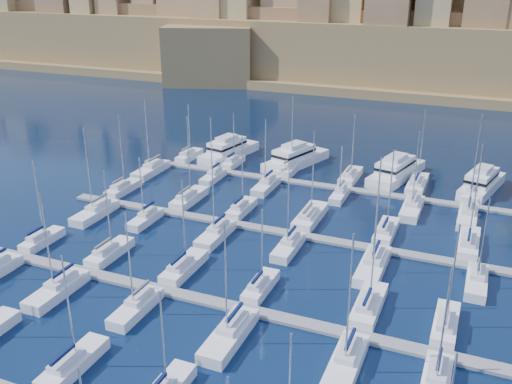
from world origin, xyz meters
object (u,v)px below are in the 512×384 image
at_px(motor_yacht_a, 228,150).
at_px(motor_yacht_b, 295,158).
at_px(motor_yacht_d, 482,183).
at_px(sailboat_2, 73,364).
at_px(motor_yacht_c, 396,170).

xyz_separation_m(motor_yacht_a, motor_yacht_b, (15.22, 0.40, -0.00)).
relative_size(motor_yacht_a, motor_yacht_b, 0.95).
bearing_deg(motor_yacht_d, sailboat_2, -117.86).
distance_m(motor_yacht_a, motor_yacht_c, 35.99).
bearing_deg(motor_yacht_b, motor_yacht_a, -178.50).
distance_m(sailboat_2, motor_yacht_a, 71.59).
bearing_deg(sailboat_2, motor_yacht_b, 89.88).
relative_size(sailboat_2, motor_yacht_c, 0.74).
bearing_deg(motor_yacht_c, sailboat_2, -106.55).
xyz_separation_m(motor_yacht_a, motor_yacht_d, (51.79, -0.51, -0.00)).
bearing_deg(sailboat_2, motor_yacht_c, 73.45).
height_order(sailboat_2, motor_yacht_b, sailboat_2).
relative_size(motor_yacht_c, motor_yacht_d, 1.13).
distance_m(sailboat_2, motor_yacht_c, 73.48).
bearing_deg(motor_yacht_a, motor_yacht_c, 0.72).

